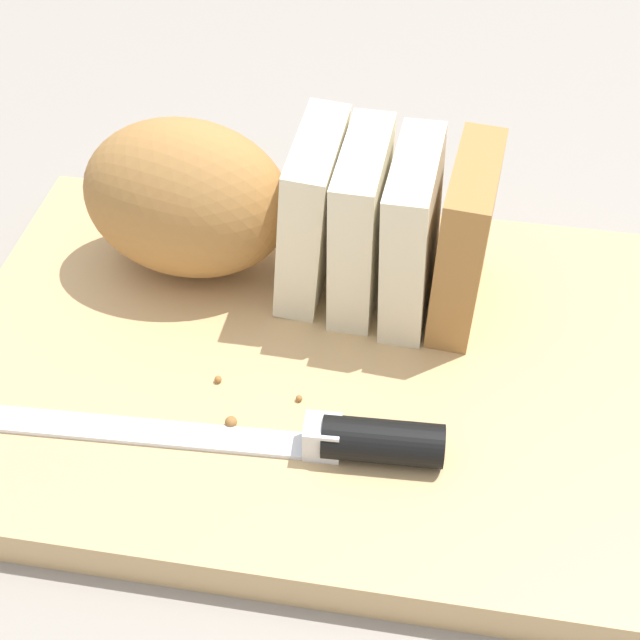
% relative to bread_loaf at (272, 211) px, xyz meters
% --- Properties ---
extents(ground_plane, '(3.00, 3.00, 0.00)m').
position_rel_bread_loaf_xyz_m(ground_plane, '(0.04, -0.07, -0.08)').
color(ground_plane, gray).
extents(cutting_board, '(0.46, 0.32, 0.03)m').
position_rel_bread_loaf_xyz_m(cutting_board, '(0.04, -0.07, -0.07)').
color(cutting_board, tan).
rests_on(cutting_board, ground_plane).
extents(bread_loaf, '(0.27, 0.11, 0.11)m').
position_rel_bread_loaf_xyz_m(bread_loaf, '(0.00, 0.00, 0.00)').
color(bread_loaf, '#A8753D').
rests_on(bread_loaf, cutting_board).
extents(bread_knife, '(0.27, 0.03, 0.02)m').
position_rel_bread_loaf_xyz_m(bread_knife, '(0.06, -0.14, -0.04)').
color(bread_knife, silver).
rests_on(bread_knife, cutting_board).
extents(crumb_near_knife, '(0.01, 0.01, 0.01)m').
position_rel_bread_loaf_xyz_m(crumb_near_knife, '(-0.00, -0.13, -0.05)').
color(crumb_near_knife, '#996633').
rests_on(crumb_near_knife, cutting_board).
extents(crumb_near_loaf, '(0.00, 0.00, 0.00)m').
position_rel_bread_loaf_xyz_m(crumb_near_loaf, '(0.03, -0.11, -0.05)').
color(crumb_near_loaf, '#996633').
rests_on(crumb_near_loaf, cutting_board).
extents(crumb_stray_left, '(0.00, 0.00, 0.00)m').
position_rel_bread_loaf_xyz_m(crumb_stray_left, '(-0.02, -0.10, -0.05)').
color(crumb_stray_left, '#996633').
rests_on(crumb_stray_left, cutting_board).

